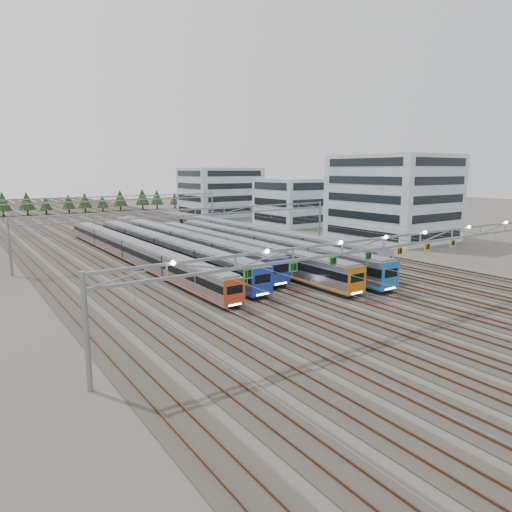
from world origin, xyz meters
TOP-DOWN VIEW (x-y plane):
  - ground at (0.00, 0.00)m, footprint 400.00×400.00m
  - track_bed at (0.00, 100.00)m, footprint 54.00×260.00m
  - train_a at (-11.25, 40.63)m, footprint 2.56×63.00m
  - train_b at (-6.75, 38.25)m, footprint 2.84×55.25m
  - train_c at (-2.25, 42.03)m, footprint 2.99×57.58m
  - train_d at (2.25, 31.13)m, footprint 2.80×51.84m
  - train_e at (6.75, 30.15)m, footprint 2.95×51.68m
  - train_f at (11.25, 38.15)m, footprint 3.10×58.64m
  - gantry_near at (-0.05, -0.12)m, footprint 56.36×0.61m
  - gantry_mid at (0.00, 40.00)m, footprint 56.36×0.36m
  - gantry_far at (0.00, 85.00)m, footprint 56.36×0.36m
  - depot_bldg_south at (42.42, 33.94)m, footprint 18.00×22.00m
  - depot_bldg_mid at (40.30, 64.62)m, footprint 14.00×16.00m
  - depot_bldg_north at (38.34, 98.35)m, footprint 22.00×18.00m
  - treeline at (-0.90, 132.54)m, footprint 93.80×5.60m

SIDE VIEW (x-z plane):
  - ground at x=0.00m, z-range 0.00..0.00m
  - track_bed at x=0.00m, z-range -1.22..4.20m
  - train_a at x=-11.25m, z-range 0.25..3.58m
  - train_d at x=2.25m, z-range 0.25..3.90m
  - train_b at x=-6.75m, z-range 0.25..3.95m
  - train_e at x=6.75m, z-range 0.25..4.10m
  - train_c at x=-2.25m, z-range 0.25..4.15m
  - train_f at x=11.25m, z-range 0.25..4.30m
  - treeline at x=-0.90m, z-range 0.72..7.74m
  - depot_bldg_mid at x=40.30m, z-range 0.00..12.12m
  - gantry_mid at x=0.00m, z-range 2.39..10.39m
  - gantry_far at x=0.00m, z-range 2.39..10.39m
  - gantry_near at x=-0.05m, z-range 3.05..11.13m
  - depot_bldg_north at x=38.34m, z-range 0.00..14.94m
  - depot_bldg_south at x=42.42m, z-range 0.00..17.29m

